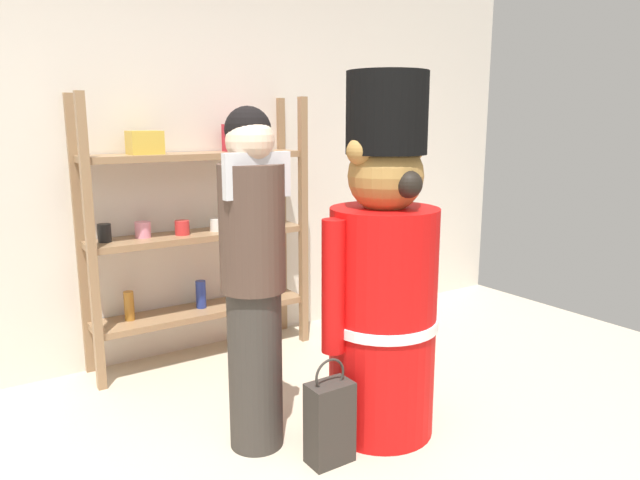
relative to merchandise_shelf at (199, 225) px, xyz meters
The scene contains 5 objects.
back_wall 0.57m from the merchandise_shelf, 145.90° to the left, with size 6.40×0.12×2.60m, color silver.
merchandise_shelf is the anchor object (origin of this frame).
teddy_bear_guard 1.47m from the merchandise_shelf, 75.50° to the right, with size 0.70×0.55×1.77m.
person_shopper 1.22m from the merchandise_shelf, 100.76° to the right, with size 0.32×0.30×1.61m.
shopping_bag 1.67m from the merchandise_shelf, 90.68° to the right, with size 0.21×0.13×0.50m.
Camera 1 is at (-1.09, -1.55, 1.54)m, focal length 32.90 mm.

